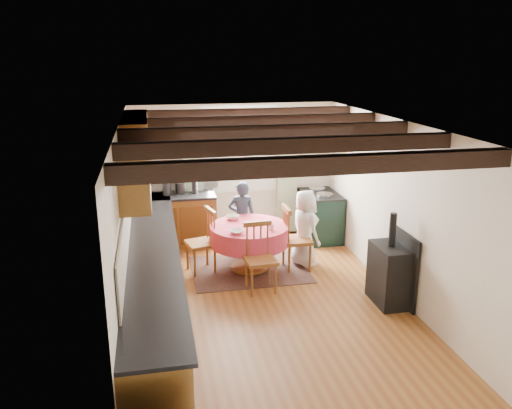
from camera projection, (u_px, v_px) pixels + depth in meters
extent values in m
cube|color=#945C2A|center=(268.00, 302.00, 7.01)|extent=(3.60, 5.50, 0.00)
cube|color=white|center=(269.00, 124.00, 6.33)|extent=(3.60, 5.50, 0.00)
cube|color=silver|center=(234.00, 172.00, 9.26)|extent=(3.60, 0.00, 2.40)
cube|color=silver|center=(346.00, 323.00, 4.08)|extent=(3.60, 0.00, 2.40)
cube|color=silver|center=(124.00, 227.00, 6.33)|extent=(0.00, 5.50, 2.40)
cube|color=silver|center=(398.00, 210.00, 7.02)|extent=(0.00, 5.50, 2.40)
cube|color=black|center=(321.00, 165.00, 4.48)|extent=(3.60, 0.16, 0.16)
cube|color=black|center=(290.00, 145.00, 5.42)|extent=(3.60, 0.16, 0.16)
cube|color=black|center=(269.00, 132.00, 6.36)|extent=(3.60, 0.16, 0.16)
cube|color=black|center=(253.00, 121.00, 7.30)|extent=(3.60, 0.16, 0.16)
cube|color=black|center=(241.00, 114.00, 8.24)|extent=(3.60, 0.16, 0.16)
cube|color=beige|center=(127.00, 219.00, 6.61)|extent=(0.02, 4.50, 0.55)
cube|color=beige|center=(178.00, 174.00, 9.05)|extent=(1.40, 0.02, 0.55)
cube|color=brown|center=(153.00, 282.00, 6.60)|extent=(0.60, 5.30, 0.88)
cube|color=brown|center=(178.00, 221.00, 8.99)|extent=(1.30, 0.60, 0.88)
cube|color=black|center=(153.00, 248.00, 6.47)|extent=(0.64, 5.30, 0.04)
cube|color=black|center=(177.00, 196.00, 8.84)|extent=(1.30, 0.64, 0.04)
cube|color=brown|center=(136.00, 148.00, 7.28)|extent=(0.34, 1.80, 0.90)
cube|color=brown|center=(134.00, 176.00, 5.88)|extent=(0.34, 0.90, 0.70)
cube|color=white|center=(240.00, 149.00, 9.15)|extent=(1.34, 0.03, 1.54)
cube|color=white|center=(240.00, 149.00, 9.15)|extent=(1.20, 0.01, 1.40)
cube|color=beige|center=(193.00, 180.00, 9.05)|extent=(0.35, 0.10, 2.10)
cube|color=beige|center=(287.00, 176.00, 9.37)|extent=(0.35, 0.10, 2.10)
cylinder|color=black|center=(240.00, 116.00, 8.90)|extent=(2.00, 0.03, 0.03)
cube|color=gold|center=(338.00, 145.00, 9.03)|extent=(0.04, 0.50, 0.60)
cylinder|color=silver|center=(292.00, 142.00, 9.29)|extent=(0.30, 0.02, 0.30)
cube|color=#2E221D|center=(249.00, 269.00, 8.07)|extent=(1.76, 1.37, 0.01)
imported|color=#253341|center=(242.00, 217.00, 8.60)|extent=(0.48, 0.35, 1.23)
imported|color=silver|center=(305.00, 228.00, 8.10)|extent=(0.55, 0.69, 1.22)
imported|color=silver|center=(237.00, 231.00, 7.52)|extent=(0.30, 0.30, 0.05)
imported|color=silver|center=(233.00, 217.00, 8.15)|extent=(0.22, 0.22, 0.06)
imported|color=silver|center=(271.00, 227.00, 7.68)|extent=(0.11, 0.11, 0.08)
cylinder|color=#262628|center=(167.00, 188.00, 8.77)|extent=(0.15, 0.15, 0.25)
cylinder|color=#262628|center=(180.00, 188.00, 8.87)|extent=(0.17, 0.17, 0.19)
cylinder|color=#262628|center=(195.00, 186.00, 8.86)|extent=(0.10, 0.10, 0.27)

